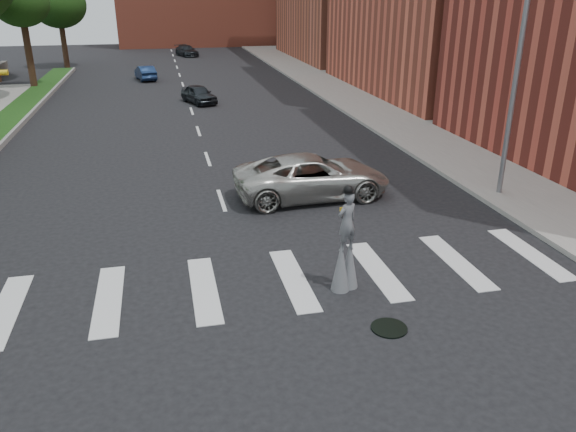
# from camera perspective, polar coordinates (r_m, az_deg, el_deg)

# --- Properties ---
(ground_plane) EXTENTS (160.00, 160.00, 0.00)m
(ground_plane) POSITION_cam_1_polar(r_m,az_deg,el_deg) (15.24, -3.31, -8.70)
(ground_plane) COLOR black
(ground_plane) RESTS_ON ground
(median_curb) EXTENTS (0.20, 60.00, 0.28)m
(median_curb) POSITION_cam_1_polar(r_m,az_deg,el_deg) (34.85, -26.61, 7.05)
(median_curb) COLOR gray
(median_curb) RESTS_ON ground
(sidewalk_right) EXTENTS (5.00, 90.00, 0.18)m
(sidewalk_right) POSITION_cam_1_polar(r_m,az_deg,el_deg) (41.36, 8.19, 11.11)
(sidewalk_right) COLOR gray
(sidewalk_right) RESTS_ON ground
(manhole) EXTENTS (0.90, 0.90, 0.04)m
(manhole) POSITION_cam_1_polar(r_m,az_deg,el_deg) (14.33, 10.23, -11.14)
(manhole) COLOR black
(manhole) RESTS_ON ground
(streetlight) EXTENTS (2.05, 0.20, 9.00)m
(streetlight) POSITION_cam_1_polar(r_m,az_deg,el_deg) (23.13, 22.01, 13.34)
(streetlight) COLOR slate
(streetlight) RESTS_ON ground
(stilt_performer) EXTENTS (0.81, 0.65, 3.04)m
(stilt_performer) POSITION_cam_1_polar(r_m,az_deg,el_deg) (15.40, 5.89, -3.39)
(stilt_performer) COLOR #321F14
(stilt_performer) RESTS_ON ground
(suv_crossing) EXTENTS (6.31, 3.11, 1.72)m
(suv_crossing) POSITION_cam_1_polar(r_m,az_deg,el_deg) (22.41, 2.49, 4.04)
(suv_crossing) COLOR #B8B6AE
(suv_crossing) RESTS_ON ground
(car_near) EXTENTS (2.75, 4.14, 1.31)m
(car_near) POSITION_cam_1_polar(r_m,az_deg,el_deg) (42.44, -9.06, 12.12)
(car_near) COLOR black
(car_near) RESTS_ON ground
(car_mid) EXTENTS (2.13, 4.13, 1.30)m
(car_mid) POSITION_cam_1_polar(r_m,az_deg,el_deg) (54.73, -14.28, 13.91)
(car_mid) COLOR navy
(car_mid) RESTS_ON ground
(car_far) EXTENTS (3.08, 4.78, 1.29)m
(car_far) POSITION_cam_1_polar(r_m,az_deg,el_deg) (73.98, -10.25, 16.19)
(car_far) COLOR black
(car_far) RESTS_ON ground
(tree_6) EXTENTS (4.47, 4.47, 8.71)m
(tree_6) POSITION_cam_1_polar(r_m,az_deg,el_deg) (52.34, -25.54, 18.89)
(tree_6) COLOR #321F14
(tree_6) RESTS_ON ground
(tree_7) EXTENTS (5.55, 5.55, 8.68)m
(tree_7) POSITION_cam_1_polar(r_m,az_deg,el_deg) (66.05, -22.29, 19.23)
(tree_7) COLOR #321F14
(tree_7) RESTS_ON ground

